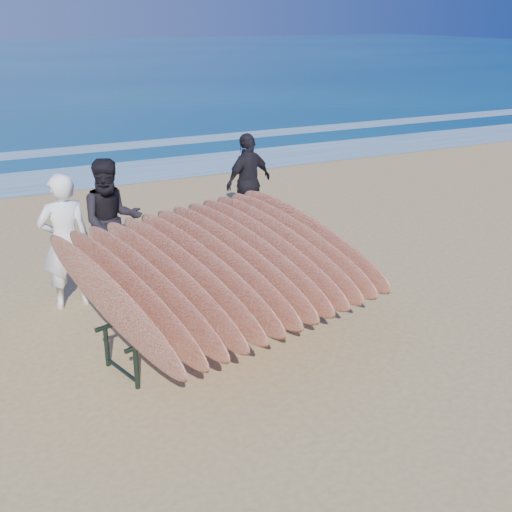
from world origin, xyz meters
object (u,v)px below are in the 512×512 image
(surfboard_rack, at_px, (223,266))
(person_dark_a, at_px, (112,221))
(person_dark_b, at_px, (249,182))
(person_white, at_px, (65,242))

(surfboard_rack, bearing_deg, person_dark_a, 92.25)
(surfboard_rack, relative_size, person_dark_b, 2.10)
(person_white, xyz_separation_m, person_dark_b, (3.75, 2.00, -0.04))
(person_dark_a, relative_size, person_dark_b, 1.04)
(surfboard_rack, bearing_deg, person_dark_b, 45.07)
(person_dark_b, bearing_deg, person_white, 9.73)
(person_white, distance_m, person_dark_b, 4.25)
(surfboard_rack, distance_m, person_dark_a, 2.54)
(person_white, height_order, person_dark_b, person_white)
(surfboard_rack, xyz_separation_m, person_dark_b, (2.19, 3.81, -0.05))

